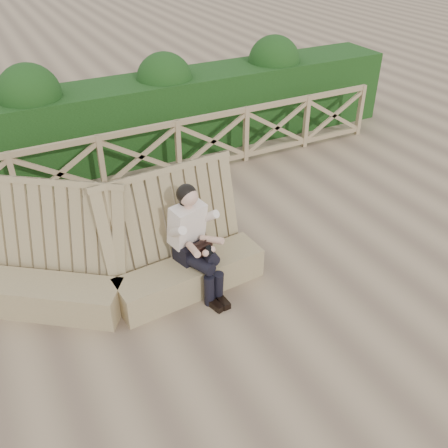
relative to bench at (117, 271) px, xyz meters
name	(u,v)px	position (x,y,z in m)	size (l,w,h in m)	color
ground	(235,297)	(1.33, -0.75, -0.39)	(60.00, 60.00, 0.00)	brown
bench	(117,271)	(0.00, 0.00, 0.00)	(3.75, 1.82, 1.56)	olive
woman	(194,238)	(0.96, -0.30, 0.39)	(0.55, 1.00, 1.50)	black
guardrail	(141,156)	(1.33, 2.75, 0.16)	(10.10, 0.09, 1.10)	#967C57
hedge	(119,123)	(1.33, 3.95, 0.36)	(12.00, 1.20, 1.50)	black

